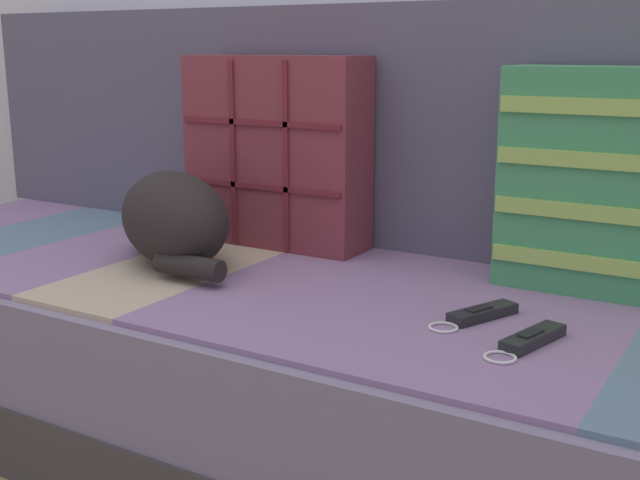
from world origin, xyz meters
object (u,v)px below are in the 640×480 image
throw_pillow_quilted (276,152)px  game_remote_far (479,314)px  game_remote_near (531,339)px  throw_pillow_striped (627,184)px  sleeping_cat (171,220)px  couch (250,350)px

throw_pillow_quilted → game_remote_far: 0.68m
game_remote_near → throw_pillow_striped: bearing=79.9°
throw_pillow_striped → sleeping_cat: throw_pillow_striped is taller
couch → game_remote_far: (0.52, -0.07, 0.19)m
couch → throw_pillow_striped: bearing=16.2°
throw_pillow_striped → game_remote_near: 0.40m
throw_pillow_striped → game_remote_far: 0.37m
throw_pillow_quilted → sleeping_cat: 0.30m
couch → sleeping_cat: bearing=-159.8°
couch → sleeping_cat: (-0.15, -0.06, 0.27)m
couch → game_remote_near: bearing=-12.4°
sleeping_cat → game_remote_near: 0.79m
throw_pillow_striped → sleeping_cat: bearing=-163.1°
throw_pillow_striped → couch: bearing=-163.8°
couch → throw_pillow_quilted: (-0.06, 0.20, 0.39)m
couch → game_remote_near: size_ratio=11.42×
throw_pillow_quilted → couch: bearing=-73.0°
game_remote_near → couch: bearing=167.6°
game_remote_far → throw_pillow_quilted: bearing=155.4°
couch → sleeping_cat: size_ratio=5.63×
game_remote_far → couch: bearing=172.7°
couch → throw_pillow_quilted: size_ratio=5.05×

